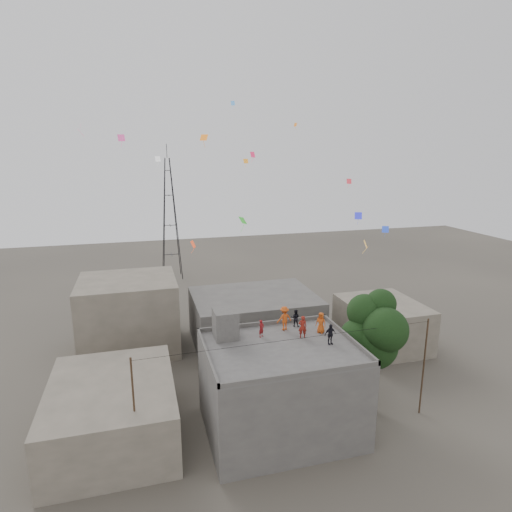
{
  "coord_description": "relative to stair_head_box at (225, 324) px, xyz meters",
  "views": [
    {
      "loc": [
        -8.59,
        -24.69,
        18.61
      ],
      "look_at": [
        -0.98,
        2.64,
        11.79
      ],
      "focal_mm": 30.0,
      "sensor_mm": 36.0,
      "label": 1
    }
  ],
  "objects": [
    {
      "name": "person_orange_adult",
      "position": [
        4.38,
        0.13,
        -0.11
      ],
      "size": [
        1.24,
        0.83,
        1.78
      ],
      "primitive_type": "imported",
      "rotation": [
        0.0,
        0.0,
        -2.99
      ],
      "color": "#C84C16",
      "rests_on": "main_building"
    },
    {
      "name": "parapet",
      "position": [
        3.2,
        -2.6,
        -0.85
      ],
      "size": [
        10.0,
        8.0,
        0.3
      ],
      "color": "#4E4C49",
      "rests_on": "main_building"
    },
    {
      "name": "neighbor_east",
      "position": [
        17.2,
        7.4,
        -4.9
      ],
      "size": [
        7.0,
        8.0,
        4.4
      ],
      "primitive_type": "cube",
      "color": "#655E50",
      "rests_on": "ground"
    },
    {
      "name": "person_orange_child",
      "position": [
        6.73,
        -1.04,
        -0.24
      ],
      "size": [
        0.87,
        0.87,
        1.52
      ],
      "primitive_type": "imported",
      "rotation": [
        0.0,
        0.0,
        -0.78
      ],
      "color": "#C95017",
      "rests_on": "main_building"
    },
    {
      "name": "neighbor_north",
      "position": [
        5.2,
        11.4,
        -4.6
      ],
      "size": [
        12.0,
        9.0,
        5.0
      ],
      "primitive_type": "cube",
      "color": "#4E4C49",
      "rests_on": "ground"
    },
    {
      "name": "main_building",
      "position": [
        3.2,
        -2.6,
        -4.05
      ],
      "size": [
        10.0,
        8.0,
        6.1
      ],
      "color": "#4E4C49",
      "rests_on": "ground"
    },
    {
      "name": "person_red_child",
      "position": [
        2.43,
        -0.6,
        -0.38
      ],
      "size": [
        0.54,
        0.51,
        1.24
      ],
      "primitive_type": "imported",
      "rotation": [
        0.0,
        0.0,
        0.65
      ],
      "color": "maroon",
      "rests_on": "main_building"
    },
    {
      "name": "transmission_tower",
      "position": [
        -0.8,
        37.4,
        1.97
      ],
      "size": [
        2.97,
        2.97,
        20.01
      ],
      "color": "black",
      "rests_on": "ground"
    },
    {
      "name": "person_dark_child",
      "position": [
        5.39,
        0.53,
        -0.34
      ],
      "size": [
        0.8,
        0.74,
        1.31
      ],
      "primitive_type": "imported",
      "rotation": [
        0.0,
        0.0,
        2.65
      ],
      "color": "black",
      "rests_on": "main_building"
    },
    {
      "name": "neighbor_west",
      "position": [
        -7.8,
        -0.6,
        -5.1
      ],
      "size": [
        8.0,
        10.0,
        4.0
      ],
      "primitive_type": "cube",
      "color": "#655E50",
      "rests_on": "ground"
    },
    {
      "name": "person_dark_adult",
      "position": [
        6.54,
        -2.99,
        -0.28
      ],
      "size": [
        0.88,
        0.46,
        1.43
      ],
      "primitive_type": "imported",
      "rotation": [
        0.0,
        0.0,
        0.14
      ],
      "color": "black",
      "rests_on": "main_building"
    },
    {
      "name": "ground",
      "position": [
        3.2,
        -2.6,
        -7.1
      ],
      "size": [
        140.0,
        140.0,
        0.0
      ],
      "primitive_type": "plane",
      "color": "#423E36",
      "rests_on": "ground"
    },
    {
      "name": "kites",
      "position": [
        4.08,
        3.39,
        9.18
      ],
      "size": [
        21.32,
        14.06,
        11.17
      ],
      "color": "#FF441A",
      "rests_on": "ground"
    },
    {
      "name": "person_red_adult",
      "position": [
        5.15,
        -1.48,
        -0.2
      ],
      "size": [
        0.65,
        0.5,
        1.6
      ],
      "primitive_type": "imported",
      "rotation": [
        0.0,
        0.0,
        2.92
      ],
      "color": "maroon",
      "rests_on": "main_building"
    },
    {
      "name": "stair_head_box",
      "position": [
        0.0,
        0.0,
        0.0
      ],
      "size": [
        1.6,
        1.8,
        2.0
      ],
      "primitive_type": "cube",
      "color": "#4E4C49",
      "rests_on": "main_building"
    },
    {
      "name": "utility_line",
      "position": [
        3.7,
        -3.85,
        -3.27
      ],
      "size": [
        20.12,
        0.62,
        7.4
      ],
      "color": "black",
      "rests_on": "ground"
    },
    {
      "name": "neighbor_northwest",
      "position": [
        -6.8,
        13.4,
        -3.6
      ],
      "size": [
        9.0,
        8.0,
        7.0
      ],
      "primitive_type": "cube",
      "color": "#655E50",
      "rests_on": "ground"
    },
    {
      "name": "tree",
      "position": [
        10.57,
        -2.0,
        -1.0
      ],
      "size": [
        4.9,
        4.6,
        9.1
      ],
      "color": "black",
      "rests_on": "ground"
    }
  ]
}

